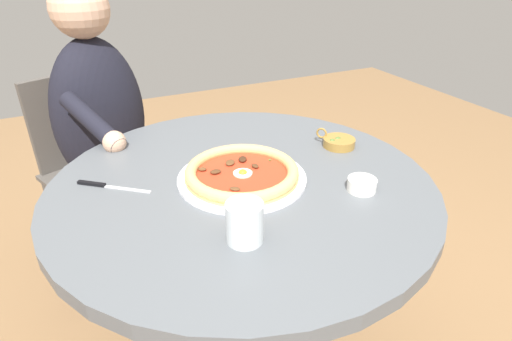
# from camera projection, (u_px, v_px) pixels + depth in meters

# --- Properties ---
(dining_table) EXTENTS (1.00, 1.00, 0.75)m
(dining_table) POSITION_uv_depth(u_px,v_px,m) (243.00, 224.00, 1.15)
(dining_table) COLOR #565B60
(dining_table) RESTS_ON ground
(pizza_on_plate) EXTENTS (0.33, 0.33, 0.04)m
(pizza_on_plate) POSITION_uv_depth(u_px,v_px,m) (243.00, 174.00, 1.07)
(pizza_on_plate) COLOR white
(pizza_on_plate) RESTS_ON dining_table
(water_glass) EXTENTS (0.08, 0.08, 0.09)m
(water_glass) POSITION_uv_depth(u_px,v_px,m) (245.00, 225.00, 0.84)
(water_glass) COLOR silver
(water_glass) RESTS_ON dining_table
(steak_knife) EXTENTS (0.16, 0.13, 0.01)m
(steak_knife) POSITION_uv_depth(u_px,v_px,m) (103.00, 185.00, 1.05)
(steak_knife) COLOR silver
(steak_knife) RESTS_ON dining_table
(ramekin_capers) EXTENTS (0.07, 0.07, 0.03)m
(ramekin_capers) POSITION_uv_depth(u_px,v_px,m) (362.00, 184.00, 1.03)
(ramekin_capers) COLOR white
(ramekin_capers) RESTS_ON dining_table
(olive_pan) EXTENTS (0.10, 0.11, 0.05)m
(olive_pan) POSITION_uv_depth(u_px,v_px,m) (338.00, 142.00, 1.26)
(olive_pan) COLOR olive
(olive_pan) RESTS_ON dining_table
(diner_person) EXTENTS (0.42, 0.57, 1.20)m
(diner_person) POSITION_uv_depth(u_px,v_px,m) (109.00, 166.00, 1.61)
(diner_person) COLOR #282833
(diner_person) RESTS_ON ground
(cafe_chair_diner) EXTENTS (0.51, 0.51, 0.85)m
(cafe_chair_diner) POSITION_uv_depth(u_px,v_px,m) (93.00, 158.00, 1.70)
(cafe_chair_diner) COLOR #504A45
(cafe_chair_diner) RESTS_ON ground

